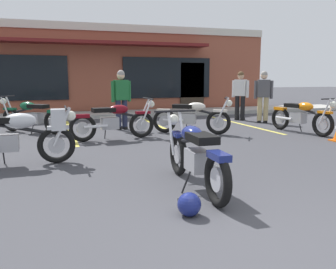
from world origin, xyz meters
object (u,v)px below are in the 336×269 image
(person_in_black_shirt, at_px, (263,94))
(motorcycle_blue_standard, at_px, (192,116))
(motorcycle_green_cafe_racer, at_px, (114,120))
(motorcycle_orange_scrambler, at_px, (301,116))
(motorcycle_foreground_classic, at_px, (195,154))
(person_in_shorts_foreground, at_px, (240,93))
(motorcycle_black_cruiser, at_px, (18,135))
(person_by_back_row, at_px, (121,96))
(motorcycle_silver_naked, at_px, (32,116))
(helmet_on_pavement, at_px, (189,204))

(person_in_black_shirt, bearing_deg, motorcycle_blue_standard, -155.47)
(motorcycle_green_cafe_racer, height_order, motorcycle_orange_scrambler, same)
(motorcycle_foreground_classic, distance_m, person_in_shorts_foreground, 8.06)
(motorcycle_black_cruiser, relative_size, motorcycle_blue_standard, 1.13)
(motorcycle_green_cafe_racer, distance_m, person_by_back_row, 1.76)
(person_in_shorts_foreground, bearing_deg, motorcycle_green_cafe_racer, -151.82)
(motorcycle_silver_naked, bearing_deg, motorcycle_green_cafe_racer, -42.59)
(motorcycle_blue_standard, bearing_deg, motorcycle_orange_scrambler, -16.40)
(motorcycle_black_cruiser, xyz_separation_m, motorcycle_silver_naked, (0.05, 3.82, -0.07))
(motorcycle_foreground_classic, xyz_separation_m, motorcycle_green_cafe_racer, (-0.38, 4.12, 0.00))
(motorcycle_black_cruiser, relative_size, person_in_shorts_foreground, 1.26)
(motorcycle_black_cruiser, height_order, motorcycle_blue_standard, same)
(motorcycle_green_cafe_racer, bearing_deg, motorcycle_silver_naked, 137.41)
(motorcycle_black_cruiser, bearing_deg, helmet_on_pavement, -57.46)
(motorcycle_black_cruiser, xyz_separation_m, motorcycle_orange_scrambler, (6.85, 1.52, -0.07))
(motorcycle_black_cruiser, distance_m, person_in_black_shirt, 8.04)
(motorcycle_foreground_classic, distance_m, motorcycle_green_cafe_racer, 4.14)
(motorcycle_foreground_classic, distance_m, motorcycle_orange_scrambler, 5.77)
(motorcycle_silver_naked, height_order, person_by_back_row, person_by_back_row)
(motorcycle_foreground_classic, bearing_deg, person_in_black_shirt, 50.52)
(helmet_on_pavement, bearing_deg, motorcycle_silver_naked, 105.21)
(motorcycle_orange_scrambler, height_order, person_in_black_shirt, person_in_black_shirt)
(motorcycle_green_cafe_racer, relative_size, person_by_back_row, 1.26)
(motorcycle_silver_naked, xyz_separation_m, person_in_shorts_foreground, (6.73, 0.83, 0.49))
(motorcycle_foreground_classic, xyz_separation_m, motorcycle_orange_scrambler, (4.52, 3.58, 0.00))
(motorcycle_black_cruiser, height_order, person_in_black_shirt, person_in_black_shirt)
(motorcycle_green_cafe_racer, xyz_separation_m, person_in_black_shirt, (5.15, 1.67, 0.49))
(motorcycle_foreground_classic, height_order, motorcycle_black_cruiser, same)
(motorcycle_foreground_classic, relative_size, helmet_on_pavement, 8.11)
(motorcycle_silver_naked, relative_size, motorcycle_blue_standard, 0.93)
(person_in_black_shirt, bearing_deg, person_in_shorts_foreground, 109.64)
(person_in_shorts_foreground, distance_m, person_by_back_row, 4.43)
(motorcycle_black_cruiser, relative_size, helmet_on_pavement, 8.10)
(helmet_on_pavement, bearing_deg, person_in_black_shirt, 52.15)
(motorcycle_foreground_classic, height_order, motorcycle_silver_naked, same)
(person_in_black_shirt, bearing_deg, motorcycle_green_cafe_racer, -162.04)
(person_by_back_row, xyz_separation_m, helmet_on_pavement, (-0.56, -6.65, -0.82))
(person_in_shorts_foreground, relative_size, helmet_on_pavement, 6.44)
(motorcycle_orange_scrambler, distance_m, person_by_back_row, 4.93)
(motorcycle_black_cruiser, bearing_deg, person_in_black_shirt, 27.70)
(motorcycle_foreground_classic, distance_m, person_by_back_row, 5.76)
(motorcycle_orange_scrambler, bearing_deg, motorcycle_foreground_classic, -141.59)
(person_in_black_shirt, bearing_deg, motorcycle_silver_naked, 179.31)
(motorcycle_blue_standard, bearing_deg, motorcycle_green_cafe_racer, -172.41)
(motorcycle_orange_scrambler, distance_m, helmet_on_pavement, 6.70)
(motorcycle_black_cruiser, relative_size, motorcycle_orange_scrambler, 1.00)
(motorcycle_orange_scrambler, distance_m, person_in_black_shirt, 2.28)
(person_by_back_row, relative_size, helmet_on_pavement, 6.44)
(motorcycle_foreground_classic, relative_size, person_in_shorts_foreground, 1.26)
(motorcycle_foreground_classic, xyz_separation_m, motorcycle_blue_standard, (1.73, 4.40, 0.00))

